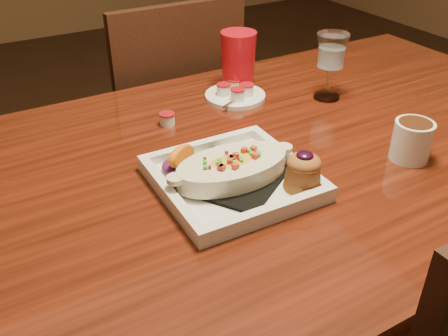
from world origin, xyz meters
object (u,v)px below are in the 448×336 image
goblet (331,54)px  red_tumbler (238,62)px  coffee_mug (413,139)px  saucer (235,94)px  plate (239,173)px  table (285,184)px  chair_far (168,128)px

goblet → red_tumbler: 0.23m
coffee_mug → red_tumbler: red_tumbler is taller
coffee_mug → saucer: 0.45m
plate → saucer: 0.38m
coffee_mug → saucer: (-0.15, 0.42, -0.03)m
table → plate: plate is taller
red_tumbler → plate: bearing=-121.3°
coffee_mug → saucer: size_ratio=0.71×
chair_far → red_tumbler: chair_far is taller
table → goblet: bearing=32.9°
table → plate: size_ratio=5.49×
red_tumbler → table: bearing=-101.7°
chair_far → saucer: (0.03, -0.37, 0.26)m
goblet → plate: bearing=-150.6°
plate → table: bearing=25.8°
saucer → goblet: bearing=-29.0°
chair_far → saucer: 0.45m
saucer → coffee_mug: bearing=-70.2°
table → coffee_mug: bearing=-42.4°
goblet → saucer: goblet is taller
plate → red_tumbler: red_tumbler is taller
plate → coffee_mug: (0.34, -0.09, 0.02)m
saucer → red_tumbler: (0.04, 0.05, 0.06)m
plate → red_tumbler: bearing=60.3°
coffee_mug → saucer: coffee_mug is taller
goblet → saucer: bearing=151.0°
coffee_mug → table: bearing=123.0°
table → goblet: (0.23, 0.15, 0.21)m
coffee_mug → chair_far: bearing=88.1°
chair_far → saucer: chair_far is taller
table → goblet: goblet is taller
goblet → red_tumbler: bearing=136.4°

